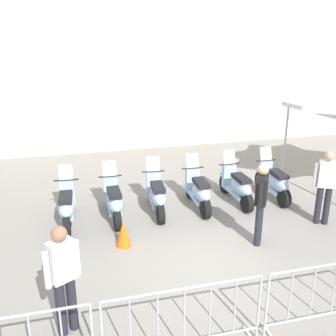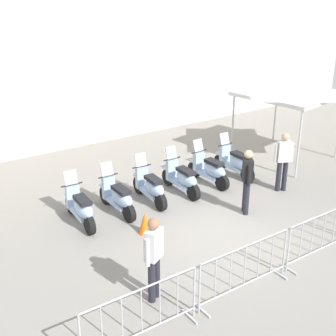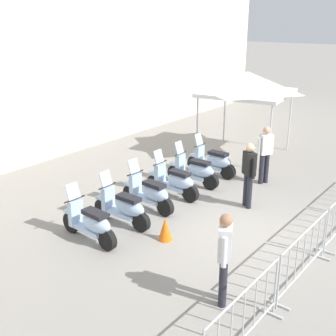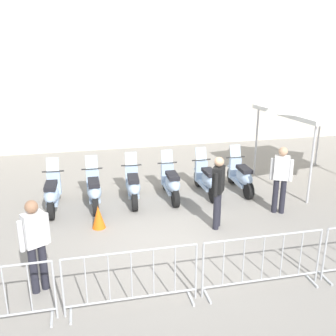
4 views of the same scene
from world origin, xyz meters
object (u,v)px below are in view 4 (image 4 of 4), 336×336
(motorcycle_1, at_px, (94,191))
(canopy_tent, at_px, (321,100))
(officer_near_row_end, at_px, (281,176))
(barrier_segment_1, at_px, (132,280))
(motorcycle_2, at_px, (133,186))
(traffic_cone, at_px, (98,217))
(motorcycle_0, at_px, (52,194))
(officer_mid_plaza, at_px, (35,241))
(motorcycle_4, at_px, (207,180))
(motorcycle_3, at_px, (171,183))
(officer_by_barriers, at_px, (218,188))
(motorcycle_5, at_px, (241,177))
(barrier_segment_2, at_px, (263,263))

(motorcycle_1, xyz_separation_m, canopy_tent, (6.59, -0.68, 2.06))
(officer_near_row_end, bearing_deg, barrier_segment_1, -154.77)
(motorcycle_2, height_order, traffic_cone, motorcycle_2)
(motorcycle_0, relative_size, officer_near_row_end, 0.99)
(motorcycle_0, height_order, officer_mid_plaza, officer_mid_plaza)
(barrier_segment_1, relative_size, traffic_cone, 3.98)
(motorcycle_4, relative_size, officer_mid_plaza, 1.00)
(motorcycle_3, height_order, barrier_segment_1, motorcycle_3)
(officer_by_barriers, xyz_separation_m, traffic_cone, (-2.56, 1.03, -0.71))
(canopy_tent, bearing_deg, motorcycle_5, 177.19)
(motorcycle_5, relative_size, traffic_cone, 3.12)
(motorcycle_3, bearing_deg, motorcycle_4, -7.01)
(motorcycle_0, bearing_deg, motorcycle_3, -8.75)
(officer_near_row_end, xyz_separation_m, officer_by_barriers, (-1.84, -0.13, 0.00))
(canopy_tent, bearing_deg, barrier_segment_1, -152.54)
(motorcycle_3, relative_size, motorcycle_5, 1.00)
(motorcycle_0, height_order, traffic_cone, motorcycle_0)
(motorcycle_3, height_order, officer_mid_plaza, officer_mid_plaza)
(motorcycle_0, height_order, motorcycle_2, same)
(barrier_segment_1, bearing_deg, officer_by_barriers, 36.67)
(motorcycle_2, xyz_separation_m, barrier_segment_1, (-1.34, -4.16, 0.07))
(motorcycle_2, distance_m, officer_mid_plaza, 4.14)
(motorcycle_3, bearing_deg, motorcycle_1, 172.03)
(barrier_segment_1, bearing_deg, canopy_tent, 27.46)
(officer_near_row_end, height_order, officer_mid_plaza, same)
(motorcycle_2, height_order, motorcycle_4, same)
(motorcycle_1, height_order, barrier_segment_1, motorcycle_1)
(barrier_segment_2, height_order, traffic_cone, barrier_segment_2)
(motorcycle_4, height_order, motorcycle_5, same)
(motorcycle_3, distance_m, officer_by_barriers, 2.06)
(motorcycle_1, xyz_separation_m, motorcycle_2, (1.03, -0.11, 0.00))
(motorcycle_0, relative_size, traffic_cone, 3.11)
(motorcycle_3, xyz_separation_m, barrier_segment_1, (-2.37, -3.98, 0.07))
(motorcycle_2, xyz_separation_m, canopy_tent, (5.56, -0.58, 2.06))
(motorcycle_4, xyz_separation_m, barrier_segment_1, (-3.41, -3.85, 0.07))
(motorcycle_4, bearing_deg, canopy_tent, -4.34)
(motorcycle_0, bearing_deg, barrier_segment_2, -58.37)
(officer_mid_plaza, bearing_deg, motorcycle_1, 62.29)
(barrier_segment_1, bearing_deg, motorcycle_5, 39.92)
(motorcycle_1, xyz_separation_m, officer_mid_plaza, (-1.68, -3.20, 0.53))
(motorcycle_0, xyz_separation_m, barrier_segment_1, (0.71, -4.45, 0.07))
(motorcycle_3, height_order, canopy_tent, canopy_tent)
(motorcycle_1, height_order, officer_near_row_end, officer_near_row_end)
(motorcycle_2, height_order, motorcycle_5, same)
(traffic_cone, bearing_deg, barrier_segment_1, -92.63)
(barrier_segment_1, relative_size, canopy_tent, 0.75)
(barrier_segment_2, bearing_deg, officer_near_row_end, 48.05)
(motorcycle_4, bearing_deg, motorcycle_0, 171.69)
(motorcycle_0, distance_m, canopy_tent, 7.94)
(motorcycle_0, xyz_separation_m, motorcycle_5, (5.14, -0.75, 0.00))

